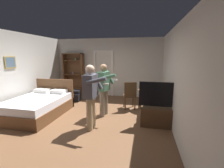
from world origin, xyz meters
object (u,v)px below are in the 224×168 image
Objects in this scene: person_blue_shirt at (91,93)px; person_striped_shirt at (104,86)px; bookshelf at (74,73)px; side_table at (147,96)px; suitcase_dark at (74,97)px; suitcase_small at (75,95)px; bottle_on_table at (151,88)px; laptop at (147,89)px; wooden_chair at (130,94)px; tv_flatscreen at (160,113)px; bed at (40,105)px.

person_blue_shirt is 0.94m from person_striped_shirt.
bookshelf is 3.74m from side_table.
bookshelf is 3.09m from person_striped_shirt.
person_blue_shirt is 3.36× the size of suitcase_dark.
person_blue_shirt is at bearing -65.86° from suitcase_small.
suitcase_small is at bearing 171.46° from side_table.
person_blue_shirt reaches higher than side_table.
laptop is at bearing 165.93° from bottle_on_table.
person_striped_shirt reaches higher than suitcase_small.
person_striped_shirt is (-1.32, -0.87, 0.47)m from side_table.
wooden_chair is 1.99× the size of suitcase_dark.
person_blue_shirt is 1.02× the size of person_striped_shirt.
wooden_chair is at bearing 64.08° from person_blue_shirt.
wooden_chair is at bearing -168.08° from side_table.
laptop is at bearing -22.80° from bookshelf.
laptop is 0.83× the size of suitcase_dark.
person_striped_shirt is (-1.31, -0.83, 0.19)m from laptop.
bookshelf is 1.21× the size of person_striped_shirt.
side_table is 0.36m from bottle_on_table.
bottle_on_table is at bearing -14.82° from suitcase_dark.
suitcase_dark is (-2.97, 0.37, -0.32)m from side_table.
side_table is at bearing 68.54° from laptop.
suitcase_dark is (0.45, -1.02, -0.91)m from bookshelf.
bottle_on_table is at bearing 98.98° from tv_flatscreen.
side_table is 0.42× the size of person_blue_shirt.
suitcase_dark is (-1.65, 1.24, -0.79)m from person_striped_shirt.
tv_flatscreen is at bearing -75.63° from side_table.
bookshelf reaches higher than suitcase_small.
laptop is 2.26m from person_blue_shirt.
bookshelf is at bearing 151.88° from wooden_chair.
person_blue_shirt is (-0.82, -1.69, 0.42)m from wooden_chair.
bed is 2.16m from person_blue_shirt.
bookshelf is at bearing 107.33° from suitcase_dark.
suitcase_small is at bearing 152.18° from tv_flatscreen.
bottle_on_table is at bearing -14.07° from laptop.
person_blue_shirt is at bearing -163.51° from tv_flatscreen.
person_blue_shirt is 2.85m from suitcase_small.
side_table is 0.43× the size of person_striped_shirt.
bed is 3.60m from laptop.
laptop is at bearing 8.28° from wooden_chair.
bottle_on_table is 3.21m from suitcase_small.
tv_flatscreen is 1.73× the size of side_table.
person_blue_shirt is at bearing -115.92° from wooden_chair.
suitcase_dark is at bearing 171.75° from bottle_on_table.
bed is 1.68m from suitcase_dark.
tv_flatscreen reaches higher than laptop.
laptop is at bearing 51.85° from person_blue_shirt.
bookshelf is 8.48× the size of bottle_on_table.
suitcase_dark is at bearing -66.11° from bookshelf.
person_striped_shirt is at bearing -47.18° from bookshelf.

